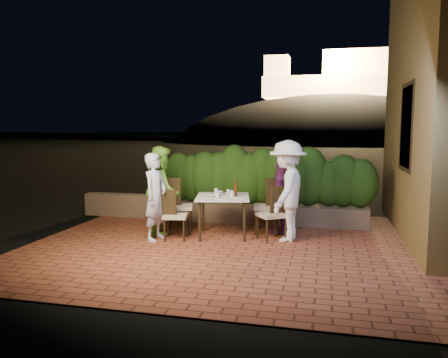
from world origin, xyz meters
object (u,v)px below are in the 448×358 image
(dining_table, at_px, (223,216))
(chair_right_front, at_px, (272,214))
(beer_bottle, at_px, (236,188))
(parapet_lamp, at_px, (158,192))
(diner_white, at_px, (287,191))
(chair_left_front, at_px, (175,215))
(bowl, at_px, (219,192))
(chair_right_back, at_px, (267,206))
(diner_blue, at_px, (155,197))
(diner_green, at_px, (162,190))
(diner_purple, at_px, (282,191))
(chair_left_back, at_px, (180,205))

(dining_table, relative_size, chair_right_front, 0.99)
(beer_bottle, bearing_deg, parapet_lamp, 148.36)
(diner_white, bearing_deg, chair_left_front, -69.32)
(diner_white, bearing_deg, parapet_lamp, -105.20)
(diner_white, bearing_deg, bowl, -95.00)
(chair_right_back, height_order, diner_blue, diner_blue)
(diner_green, relative_size, diner_white, 0.93)
(diner_green, distance_m, diner_white, 2.36)
(diner_purple, bearing_deg, dining_table, -57.57)
(bowl, relative_size, diner_green, 0.10)
(beer_bottle, height_order, diner_white, diner_white)
(chair_left_back, xyz_separation_m, chair_right_back, (1.61, 0.37, -0.00))
(chair_right_front, bearing_deg, diner_green, -38.02)
(chair_right_back, relative_size, diner_green, 0.64)
(chair_left_back, xyz_separation_m, diner_white, (2.03, -0.11, 0.36))
(chair_left_front, bearing_deg, diner_white, 0.24)
(diner_blue, bearing_deg, diner_green, 17.22)
(bowl, xyz_separation_m, diner_blue, (-0.95, -0.84, 0.00))
(bowl, height_order, chair_right_back, chair_right_back)
(chair_right_back, relative_size, diner_blue, 0.68)
(diner_green, bearing_deg, dining_table, -112.07)
(bowl, bearing_deg, diner_blue, -138.35)
(diner_blue, bearing_deg, chair_left_back, -12.88)
(chair_left_front, distance_m, diner_blue, 0.48)
(chair_right_front, relative_size, diner_purple, 0.59)
(dining_table, bearing_deg, parapet_lamp, 143.70)
(chair_left_front, xyz_separation_m, diner_purple, (1.80, 0.94, 0.36))
(chair_left_back, distance_m, parapet_lamp, 1.56)
(chair_right_front, xyz_separation_m, chair_right_back, (-0.16, 0.52, 0.05))
(dining_table, bearing_deg, chair_left_front, -150.98)
(chair_left_front, height_order, chair_left_back, chair_left_back)
(chair_left_back, xyz_separation_m, diner_purple, (1.89, 0.44, 0.28))
(chair_right_front, distance_m, parapet_lamp, 3.04)
(diner_green, relative_size, parapet_lamp, 11.78)
(diner_blue, relative_size, diner_green, 0.94)
(dining_table, xyz_separation_m, diner_blue, (-1.10, -0.54, 0.40))
(dining_table, height_order, diner_purple, diner_purple)
(dining_table, distance_m, diner_blue, 1.29)
(chair_left_front, distance_m, diner_white, 2.03)
(chair_right_back, bearing_deg, diner_green, 3.65)
(bowl, height_order, diner_purple, diner_purple)
(chair_right_front, bearing_deg, diner_white, 154.68)
(dining_table, bearing_deg, chair_right_back, 30.40)
(diner_white, bearing_deg, beer_bottle, -87.20)
(chair_right_front, height_order, diner_blue, diner_blue)
(diner_green, bearing_deg, parapet_lamp, 3.83)
(chair_right_front, xyz_separation_m, diner_purple, (0.12, 0.60, 0.33))
(dining_table, relative_size, diner_white, 0.53)
(chair_right_back, height_order, diner_purple, diner_purple)
(beer_bottle, height_order, chair_right_front, beer_bottle)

